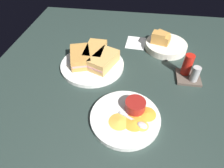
{
  "coord_description": "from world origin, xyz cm",
  "views": [
    {
      "loc": [
        61.94,
        3.83,
        51.0
      ],
      "look_at": [
        12.87,
        -3.37,
        3.0
      ],
      "focal_mm": 31.07,
      "sensor_mm": 36.0,
      "label": 1
    }
  ],
  "objects": [
    {
      "name": "paper_napkin_folded",
      "position": [
        -20.21,
        3.45,
        0.2
      ],
      "size": [
        11.58,
        9.72,
        0.4
      ],
      "primitive_type": "cube",
      "rotation": [
        0.0,
        0.0,
        -0.07
      ],
      "color": "white",
      "rests_on": "ground_plane"
    },
    {
      "name": "bread_basket_rear",
      "position": [
        -17.48,
        16.67,
        2.36
      ],
      "size": [
        18.83,
        18.83,
        8.02
      ],
      "color": "silver",
      "rests_on": "ground_plane"
    },
    {
      "name": "ground_plane",
      "position": [
        0.0,
        0.0,
        -1.5
      ],
      "size": [
        110.0,
        110.0,
        3.0
      ],
      "primitive_type": "cube",
      "color": "#283833"
    },
    {
      "name": "condiment_caddy",
      "position": [
        1.92,
        24.77,
        3.41
      ],
      "size": [
        9.0,
        9.0,
        9.5
      ],
      "color": "brown",
      "rests_on": "ground_plane"
    },
    {
      "name": "plate_sandwich_main",
      "position": [
        0.56,
        -13.39,
        0.8
      ],
      "size": [
        26.03,
        26.03,
        1.6
      ],
      "primitive_type": "cylinder",
      "color": "white",
      "rests_on": "ground_plane"
    },
    {
      "name": "sandwich_half_near",
      "position": [
        0.93,
        -8.46,
        4.0
      ],
      "size": [
        14.92,
        11.95,
        4.8
      ],
      "color": "tan",
      "rests_on": "plate_sandwich_main"
    },
    {
      "name": "plate_chips_companion",
      "position": [
        25.18,
        2.65,
        0.8
      ],
      "size": [
        22.14,
        22.14,
        1.6
      ],
      "primitive_type": "cylinder",
      "color": "white",
      "rests_on": "ground_plane"
    },
    {
      "name": "sandwich_half_far",
      "position": [
        -4.37,
        -13.02,
        4.0
      ],
      "size": [
        13.52,
        8.09,
        4.8
      ],
      "color": "tan",
      "rests_on": "plate_sandwich_main"
    },
    {
      "name": "ramekin_dark_sauce",
      "position": [
        -0.78,
        -19.09,
        3.83
      ],
      "size": [
        7.02,
        7.02,
        4.16
      ],
      "color": "navy",
      "rests_on": "plate_sandwich_main"
    },
    {
      "name": "ramekin_light_gravy",
      "position": [
        21.86,
        5.42,
        3.49
      ],
      "size": [
        6.56,
        6.56,
        3.51
      ],
      "color": "maroon",
      "rests_on": "plate_chips_companion"
    },
    {
      "name": "plantain_chip_scatter",
      "position": [
        25.9,
        5.5,
        1.9
      ],
      "size": [
        11.77,
        16.03,
        0.6
      ],
      "color": "gold",
      "rests_on": "plate_chips_companion"
    },
    {
      "name": "spoon_by_dark_ramekin",
      "position": [
        1.74,
        -14.12,
        1.96
      ],
      "size": [
        5.79,
        9.46,
        0.8
      ],
      "color": "silver",
      "rests_on": "plate_sandwich_main"
    },
    {
      "name": "spoon_by_gravy_ramekin",
      "position": [
        27.42,
        6.86,
        1.96
      ],
      "size": [
        5.94,
        9.4,
        0.8
      ],
      "color": "silver",
      "rests_on": "plate_chips_companion"
    },
    {
      "name": "sandwich_half_extra",
      "position": [
        0.2,
        -18.32,
        4.0
      ],
      "size": [
        14.77,
        11.22,
        4.8
      ],
      "color": "#C68C42",
      "rests_on": "plate_sandwich_main"
    }
  ]
}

